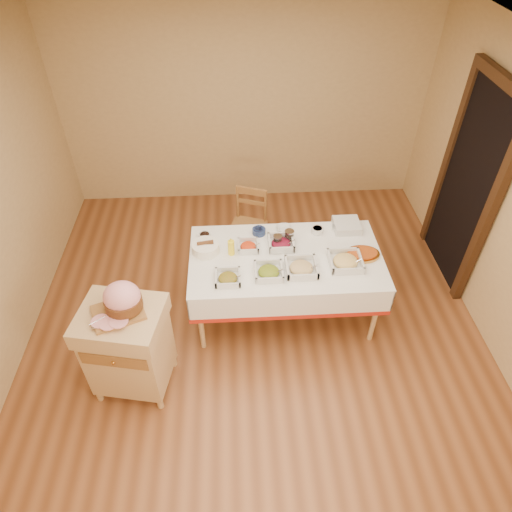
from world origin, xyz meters
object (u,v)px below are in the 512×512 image
at_px(butcher_cart, 128,345).
at_px(dining_chair, 248,225).
at_px(preserve_jar_left, 278,241).
at_px(ham_on_board, 122,300).
at_px(bread_basket, 206,248).
at_px(preserve_jar_right, 289,236).
at_px(mustard_bottle, 231,247).
at_px(plate_stack, 347,225).
at_px(brass_platter, 362,254).
at_px(dining_table, 285,269).

distance_m(butcher_cart, dining_chair, 2.02).
relative_size(butcher_cart, preserve_jar_left, 8.39).
height_order(ham_on_board, bread_basket, ham_on_board).
bearing_deg(preserve_jar_right, mustard_bottle, -163.88).
xyz_separation_m(dining_chair, preserve_jar_left, (0.25, -0.75, 0.37)).
height_order(butcher_cart, preserve_jar_right, butcher_cart).
xyz_separation_m(dining_chair, plate_stack, (0.97, -0.54, 0.36)).
distance_m(mustard_bottle, plate_stack, 1.21).
bearing_deg(brass_platter, plate_stack, 98.86).
bearing_deg(butcher_cart, ham_on_board, 38.11).
bearing_deg(dining_table, preserve_jar_left, 110.60).
height_order(dining_table, plate_stack, plate_stack).
bearing_deg(preserve_jar_left, brass_platter, -14.37).
xyz_separation_m(mustard_bottle, plate_stack, (1.17, 0.32, -0.05)).
xyz_separation_m(preserve_jar_right, plate_stack, (0.60, 0.16, -0.02)).
xyz_separation_m(dining_chair, ham_on_board, (-1.04, -1.67, 0.61)).
relative_size(preserve_jar_right, plate_stack, 0.46).
xyz_separation_m(mustard_bottle, brass_platter, (1.23, -0.09, -0.07)).
distance_m(butcher_cart, brass_platter, 2.26).
xyz_separation_m(butcher_cart, preserve_jar_right, (1.45, 1.01, 0.29)).
xyz_separation_m(dining_table, bread_basket, (-0.76, 0.11, 0.21)).
bearing_deg(mustard_bottle, brass_platter, -4.39).
relative_size(dining_chair, preserve_jar_right, 7.08).
relative_size(dining_table, plate_stack, 7.04).
relative_size(dining_table, dining_chair, 2.14).
bearing_deg(dining_chair, brass_platter, -42.58).
relative_size(butcher_cart, mustard_bottle, 4.80).
relative_size(dining_table, preserve_jar_right, 15.15).
bearing_deg(bread_basket, ham_on_board, -125.01).
distance_m(preserve_jar_left, plate_stack, 0.75).
distance_m(dining_chair, preserve_jar_right, 0.87).
xyz_separation_m(butcher_cart, mustard_bottle, (0.89, 0.85, 0.32)).
bearing_deg(preserve_jar_right, butcher_cart, -145.19).
bearing_deg(dining_table, bread_basket, 171.50).
bearing_deg(preserve_jar_left, bread_basket, -175.11).
relative_size(butcher_cart, preserve_jar_right, 7.73).
bearing_deg(dining_chair, plate_stack, -28.87).
bearing_deg(butcher_cart, preserve_jar_left, 35.50).
height_order(ham_on_board, preserve_jar_right, ham_on_board).
height_order(preserve_jar_right, mustard_bottle, mustard_bottle).
bearing_deg(plate_stack, dining_chair, 151.13).
height_order(dining_chair, plate_stack, dining_chair).
relative_size(preserve_jar_left, mustard_bottle, 0.57).
bearing_deg(preserve_jar_right, dining_chair, 118.12).
distance_m(ham_on_board, brass_platter, 2.21).
bearing_deg(preserve_jar_right, preserve_jar_left, -153.93).
relative_size(preserve_jar_right, mustard_bottle, 0.62).
distance_m(dining_chair, mustard_bottle, 0.97).
bearing_deg(ham_on_board, brass_platter, 19.11).
bearing_deg(preserve_jar_right, dining_table, -103.12).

